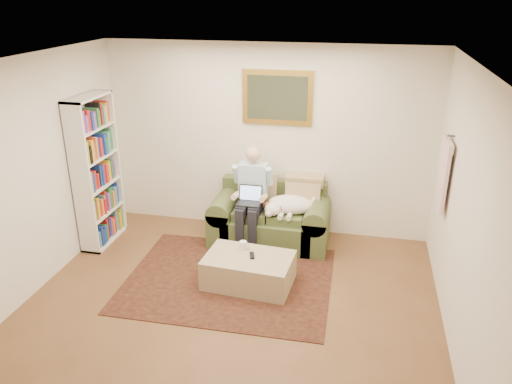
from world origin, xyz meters
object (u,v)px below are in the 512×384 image
(sofa, at_px, (270,223))
(coffee_mug, at_px, (243,245))
(ottoman, at_px, (249,270))
(sleeping_dog, at_px, (290,205))
(bookshelf, at_px, (96,172))
(seated_man, at_px, (251,199))
(laptop, at_px, (250,198))

(sofa, relative_size, coffee_mug, 15.79)
(ottoman, bearing_deg, sofa, 88.13)
(sofa, distance_m, sleeping_dog, 0.44)
(bookshelf, bearing_deg, sleeping_dog, 8.69)
(seated_man, relative_size, coffee_mug, 13.28)
(coffee_mug, height_order, bookshelf, bookshelf)
(laptop, relative_size, ottoman, 0.31)
(ottoman, bearing_deg, bookshelf, 163.33)
(ottoman, height_order, bookshelf, bookshelf)
(sleeping_dog, height_order, ottoman, sleeping_dog)
(laptop, relative_size, sleeping_dog, 0.47)
(seated_man, height_order, bookshelf, bookshelf)
(bookshelf, bearing_deg, sofa, 11.74)
(laptop, relative_size, coffee_mug, 3.06)
(sofa, relative_size, sleeping_dog, 2.43)
(sofa, xyz_separation_m, laptop, (-0.24, -0.21, 0.42))
(sofa, xyz_separation_m, bookshelf, (-2.24, -0.47, 0.73))
(seated_man, height_order, ottoman, seated_man)
(sleeping_dog, relative_size, ottoman, 0.65)
(sofa, xyz_separation_m, coffee_mug, (-0.14, -0.96, 0.14))
(ottoman, xyz_separation_m, bookshelf, (-2.20, 0.66, 0.82))
(seated_man, bearing_deg, sleeping_dog, 7.13)
(sleeping_dog, distance_m, bookshelf, 2.58)
(coffee_mug, distance_m, bookshelf, 2.23)
(sleeping_dog, distance_m, coffee_mug, 0.99)
(sofa, distance_m, coffee_mug, 0.98)
(seated_man, xyz_separation_m, ottoman, (0.20, -0.98, -0.48))
(sofa, bearing_deg, coffee_mug, -98.48)
(sofa, distance_m, laptop, 0.53)
(sofa, distance_m, seated_man, 0.48)
(sofa, relative_size, laptop, 5.15)
(sofa, distance_m, ottoman, 1.13)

